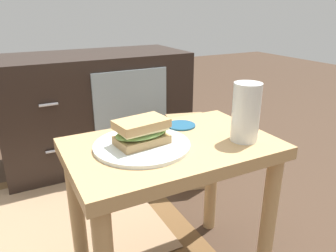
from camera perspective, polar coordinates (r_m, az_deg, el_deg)
side_table at (r=0.91m, az=0.64°, el=-8.21°), size 0.56×0.36×0.46m
tv_cabinet at (r=1.78m, az=-12.66°, el=3.15°), size 0.96×0.46×0.58m
area_rug at (r=1.40m, az=-21.04°, el=-16.11°), size 1.02×0.87×0.01m
plate at (r=0.84m, az=-4.64°, el=-3.43°), size 0.25×0.25×0.01m
sandwich_front at (r=0.83m, az=-4.71°, el=-1.04°), size 0.15×0.11×0.07m
beer_glass at (r=0.88m, az=13.66°, el=2.31°), size 0.08×0.08×0.16m
coaster at (r=0.99m, az=2.35°, el=0.12°), size 0.09×0.09×0.01m
paper_bag at (r=1.51m, az=3.19°, el=-4.49°), size 0.21×0.18×0.35m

